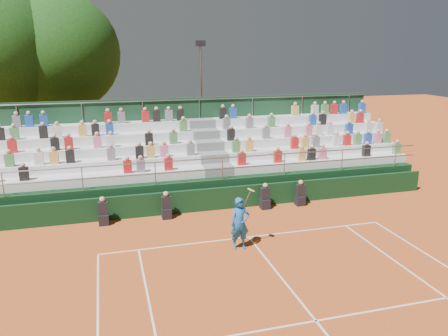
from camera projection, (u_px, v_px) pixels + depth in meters
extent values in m
plane|color=#BD511F|center=(249.00, 237.00, 16.49)|extent=(90.00, 90.00, 0.00)
cube|color=white|center=(249.00, 237.00, 16.49)|extent=(11.00, 0.06, 0.01)
cube|color=white|center=(282.00, 278.00, 13.51)|extent=(0.06, 6.40, 0.01)
cube|color=white|center=(316.00, 321.00, 11.38)|extent=(8.22, 0.06, 0.01)
cube|color=black|center=(226.00, 198.00, 19.33)|extent=(20.00, 0.15, 1.00)
cube|color=black|center=(104.00, 219.00, 17.63)|extent=(0.40, 0.40, 0.44)
cube|color=black|center=(103.00, 208.00, 17.51)|extent=(0.38, 0.25, 0.55)
sphere|color=tan|center=(102.00, 199.00, 17.41)|extent=(0.22, 0.22, 0.22)
cube|color=black|center=(167.00, 213.00, 18.29)|extent=(0.40, 0.40, 0.44)
cube|color=black|center=(166.00, 203.00, 18.16)|extent=(0.38, 0.25, 0.55)
sphere|color=tan|center=(166.00, 194.00, 18.06)|extent=(0.22, 0.22, 0.22)
cube|color=black|center=(265.00, 204.00, 19.42)|extent=(0.40, 0.40, 0.44)
cube|color=black|center=(265.00, 194.00, 19.30)|extent=(0.38, 0.25, 0.55)
sphere|color=tan|center=(265.00, 185.00, 19.20)|extent=(0.22, 0.22, 0.22)
cube|color=black|center=(300.00, 200.00, 19.86)|extent=(0.40, 0.40, 0.44)
cube|color=black|center=(300.00, 190.00, 19.73)|extent=(0.38, 0.25, 0.55)
sphere|color=tan|center=(301.00, 182.00, 19.64)|extent=(0.22, 0.22, 0.22)
cube|color=black|center=(209.00, 177.00, 22.19)|extent=(20.00, 5.20, 1.20)
cube|color=silver|center=(99.00, 179.00, 19.04)|extent=(9.30, 0.85, 0.42)
cube|color=silver|center=(321.00, 162.00, 21.80)|extent=(9.30, 0.85, 0.42)
cube|color=slate|center=(218.00, 170.00, 20.42)|extent=(1.40, 0.85, 0.42)
cube|color=silver|center=(98.00, 165.00, 19.72)|extent=(9.30, 0.85, 0.42)
cube|color=silver|center=(314.00, 151.00, 22.48)|extent=(9.30, 0.85, 0.42)
cube|color=slate|center=(213.00, 157.00, 21.10)|extent=(1.40, 0.85, 0.42)
cube|color=silver|center=(98.00, 152.00, 20.40)|extent=(9.30, 0.85, 0.42)
cube|color=silver|center=(307.00, 139.00, 23.16)|extent=(9.30, 0.85, 0.42)
cube|color=slate|center=(209.00, 145.00, 21.78)|extent=(1.40, 0.85, 0.42)
cube|color=silver|center=(97.00, 139.00, 21.09)|extent=(9.30, 0.85, 0.42)
cube|color=silver|center=(300.00, 129.00, 23.84)|extent=(9.30, 0.85, 0.42)
cube|color=slate|center=(205.00, 134.00, 22.46)|extent=(1.40, 0.85, 0.42)
cube|color=silver|center=(97.00, 128.00, 21.77)|extent=(9.30, 0.85, 0.42)
cube|color=silver|center=(294.00, 119.00, 24.53)|extent=(9.30, 0.85, 0.42)
cube|color=slate|center=(201.00, 123.00, 23.15)|extent=(1.40, 0.85, 0.42)
cube|color=#183F25|center=(199.00, 138.00, 23.87)|extent=(20.00, 0.12, 4.40)
cylinder|color=gray|center=(223.00, 158.00, 19.40)|extent=(20.00, 0.05, 0.05)
cylinder|color=gray|center=(199.00, 99.00, 23.23)|extent=(20.00, 0.05, 0.05)
cube|color=black|center=(24.00, 174.00, 18.01)|extent=(0.36, 0.24, 0.56)
cube|color=red|center=(128.00, 167.00, 19.09)|extent=(0.36, 0.24, 0.56)
cube|color=slate|center=(141.00, 166.00, 19.24)|extent=(0.36, 0.24, 0.56)
cube|color=red|center=(168.00, 164.00, 19.56)|extent=(0.36, 0.24, 0.56)
cube|color=#4C8C4C|center=(9.00, 160.00, 18.52)|extent=(0.36, 0.24, 0.56)
cube|color=silver|center=(39.00, 158.00, 18.83)|extent=(0.36, 0.24, 0.56)
cube|color=gold|center=(54.00, 157.00, 18.98)|extent=(0.36, 0.24, 0.56)
cube|color=black|center=(70.00, 156.00, 19.16)|extent=(0.36, 0.24, 0.56)
cube|color=slate|center=(111.00, 154.00, 19.61)|extent=(0.36, 0.24, 0.56)
cube|color=black|center=(140.00, 152.00, 19.93)|extent=(0.36, 0.24, 0.56)
cube|color=gold|center=(151.00, 152.00, 20.06)|extent=(0.36, 0.24, 0.56)
cube|color=pink|center=(164.00, 151.00, 20.22)|extent=(0.36, 0.24, 0.56)
cube|color=slate|center=(190.00, 149.00, 20.54)|extent=(0.36, 0.24, 0.56)
cube|color=red|center=(12.00, 146.00, 19.21)|extent=(0.36, 0.24, 0.56)
cube|color=black|center=(55.00, 144.00, 19.67)|extent=(0.36, 0.24, 0.56)
cube|color=red|center=(69.00, 143.00, 19.82)|extent=(0.36, 0.24, 0.56)
cube|color=pink|center=(97.00, 142.00, 20.14)|extent=(0.36, 0.24, 0.56)
cube|color=silver|center=(111.00, 141.00, 20.30)|extent=(0.36, 0.24, 0.56)
cube|color=black|center=(149.00, 139.00, 20.75)|extent=(0.36, 0.24, 0.56)
cube|color=#4C8C4C|center=(173.00, 138.00, 21.05)|extent=(0.36, 0.24, 0.56)
cube|color=black|center=(0.00, 134.00, 19.73)|extent=(0.36, 0.24, 0.56)
cube|color=#4C8C4C|center=(14.00, 134.00, 19.89)|extent=(0.36, 0.24, 0.56)
cube|color=black|center=(43.00, 132.00, 20.21)|extent=(0.36, 0.24, 0.56)
cube|color=silver|center=(58.00, 132.00, 20.37)|extent=(0.36, 0.24, 0.56)
cube|color=gold|center=(83.00, 130.00, 20.65)|extent=(0.36, 0.24, 0.56)
cube|color=black|center=(95.00, 130.00, 20.81)|extent=(0.36, 0.24, 0.56)
cube|color=#1E4CB2|center=(110.00, 129.00, 20.98)|extent=(0.36, 0.24, 0.56)
cube|color=#4C8C4C|center=(183.00, 126.00, 21.90)|extent=(0.36, 0.24, 0.56)
cube|color=slate|center=(17.00, 122.00, 20.57)|extent=(0.36, 0.24, 0.56)
cube|color=#1E4CB2|center=(29.00, 121.00, 20.71)|extent=(0.36, 0.24, 0.56)
cube|color=#1E4CB2|center=(44.00, 120.00, 20.88)|extent=(0.36, 0.24, 0.56)
cube|color=red|center=(108.00, 118.00, 21.65)|extent=(0.36, 0.24, 0.56)
cube|color=slate|center=(121.00, 117.00, 21.82)|extent=(0.36, 0.24, 0.56)
cube|color=red|center=(145.00, 117.00, 22.12)|extent=(0.36, 0.24, 0.56)
cube|color=black|center=(157.00, 116.00, 22.27)|extent=(0.36, 0.24, 0.56)
cube|color=slate|center=(169.00, 116.00, 22.43)|extent=(0.36, 0.24, 0.56)
cube|color=black|center=(180.00, 115.00, 22.59)|extent=(0.36, 0.24, 0.56)
cube|color=red|center=(242.00, 159.00, 20.45)|extent=(0.36, 0.24, 0.56)
cube|color=red|center=(278.00, 157.00, 20.91)|extent=(0.36, 0.24, 0.56)
cube|color=gold|center=(302.00, 155.00, 21.24)|extent=(0.36, 0.24, 0.56)
cube|color=black|center=(312.00, 154.00, 21.37)|extent=(0.36, 0.24, 0.56)
cube|color=pink|center=(322.00, 154.00, 21.53)|extent=(0.36, 0.24, 0.56)
cube|color=black|center=(366.00, 151.00, 22.16)|extent=(0.36, 0.24, 0.56)
cube|color=#4C8C4C|center=(397.00, 149.00, 22.62)|extent=(0.36, 0.24, 0.56)
cube|color=#4C8C4C|center=(236.00, 147.00, 21.12)|extent=(0.36, 0.24, 0.56)
cube|color=gold|center=(249.00, 146.00, 21.30)|extent=(0.36, 0.24, 0.56)
cube|color=red|center=(294.00, 143.00, 21.92)|extent=(0.36, 0.24, 0.56)
cube|color=gold|center=(305.00, 142.00, 22.06)|extent=(0.36, 0.24, 0.56)
cube|color=slate|center=(316.00, 142.00, 22.22)|extent=(0.36, 0.24, 0.56)
cube|color=silver|center=(336.00, 141.00, 22.52)|extent=(0.36, 0.24, 0.56)
cube|color=red|center=(347.00, 140.00, 22.68)|extent=(0.36, 0.24, 0.56)
cube|color=#4C8C4C|center=(358.00, 139.00, 22.84)|extent=(0.36, 0.24, 0.56)
cube|color=#1E4CB2|center=(368.00, 139.00, 23.00)|extent=(0.36, 0.24, 0.56)
cube|color=pink|center=(378.00, 138.00, 23.15)|extent=(0.36, 0.24, 0.56)
cube|color=#4C8C4C|center=(386.00, 138.00, 23.29)|extent=(0.36, 0.24, 0.56)
cube|color=black|center=(231.00, 135.00, 21.80)|extent=(0.36, 0.24, 0.56)
cube|color=slate|center=(266.00, 133.00, 22.28)|extent=(0.36, 0.24, 0.56)
cube|color=pink|center=(288.00, 132.00, 22.59)|extent=(0.36, 0.24, 0.56)
cube|color=pink|center=(308.00, 131.00, 22.89)|extent=(0.36, 0.24, 0.56)
cube|color=silver|center=(319.00, 130.00, 23.05)|extent=(0.36, 0.24, 0.56)
cube|color=silver|center=(330.00, 130.00, 23.22)|extent=(0.36, 0.24, 0.56)
cube|color=#1E4CB2|center=(349.00, 129.00, 23.51)|extent=(0.36, 0.24, 0.56)
cube|color=silver|center=(368.00, 128.00, 23.82)|extent=(0.36, 0.24, 0.56)
cube|color=silver|center=(379.00, 127.00, 23.99)|extent=(0.36, 0.24, 0.56)
cube|color=slate|center=(227.00, 124.00, 22.48)|extent=(0.36, 0.24, 0.56)
cube|color=slate|center=(249.00, 123.00, 22.80)|extent=(0.36, 0.24, 0.56)
cube|color=#4C8C4C|center=(271.00, 122.00, 23.12)|extent=(0.36, 0.24, 0.56)
cube|color=#1E4CB2|center=(312.00, 120.00, 23.74)|extent=(0.36, 0.24, 0.56)
cube|color=black|center=(323.00, 120.00, 23.90)|extent=(0.36, 0.24, 0.56)
cube|color=gold|center=(352.00, 118.00, 24.36)|extent=(0.36, 0.24, 0.56)
cube|color=red|center=(360.00, 118.00, 24.50)|extent=(0.36, 0.24, 0.56)
cube|color=black|center=(223.00, 114.00, 23.17)|extent=(0.36, 0.24, 0.56)
cube|color=#1E4CB2|center=(233.00, 113.00, 23.32)|extent=(0.36, 0.24, 0.56)
cube|color=gold|center=(295.00, 111.00, 24.25)|extent=(0.36, 0.24, 0.56)
cube|color=silver|center=(315.00, 110.00, 24.56)|extent=(0.36, 0.24, 0.56)
cube|color=#4C8C4C|center=(325.00, 110.00, 24.72)|extent=(0.36, 0.24, 0.56)
cube|color=red|center=(334.00, 109.00, 24.87)|extent=(0.36, 0.24, 0.56)
cube|color=#1E4CB2|center=(343.00, 109.00, 25.02)|extent=(0.36, 0.24, 0.56)
cube|color=#1E4CB2|center=(362.00, 108.00, 25.34)|extent=(0.36, 0.24, 0.56)
imported|color=#175CB2|center=(240.00, 224.00, 15.32)|extent=(0.70, 0.47, 1.89)
cylinder|color=gray|center=(247.00, 199.00, 15.15)|extent=(0.26, 0.03, 0.51)
cylinder|color=#E5D866|center=(251.00, 190.00, 15.11)|extent=(0.26, 0.28, 0.14)
cylinder|color=#342012|center=(6.00, 136.00, 25.51)|extent=(0.50, 0.50, 3.94)
cylinder|color=#342012|center=(68.00, 132.00, 27.11)|extent=(0.50, 0.50, 3.88)
sphere|color=#11350E|center=(60.00, 53.00, 25.87)|extent=(6.99, 6.99, 6.99)
cylinder|color=gray|center=(201.00, 103.00, 28.06)|extent=(0.16, 0.16, 7.07)
cube|color=black|center=(201.00, 43.00, 27.09)|extent=(0.60, 0.25, 0.35)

